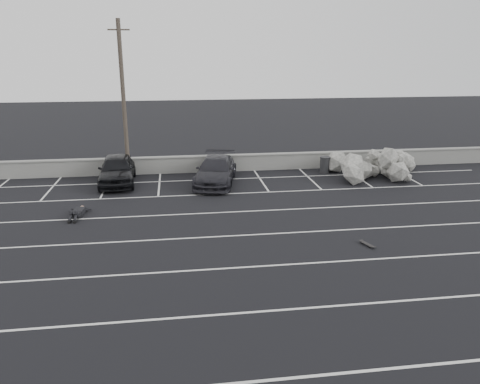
{
  "coord_description": "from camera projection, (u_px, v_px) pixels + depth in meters",
  "views": [
    {
      "loc": [
        -0.99,
        -15.03,
        7.42
      ],
      "look_at": [
        1.96,
        5.96,
        1.0
      ],
      "focal_mm": 35.0,
      "sensor_mm": 36.0,
      "label": 1
    }
  ],
  "objects": [
    {
      "name": "stall_lines",
      "position": [
        199.0,
        225.0,
        20.69
      ],
      "size": [
        36.0,
        20.05,
        0.01
      ],
      "color": "silver",
      "rests_on": "ground"
    },
    {
      "name": "seawall",
      "position": [
        192.0,
        164.0,
        29.64
      ],
      "size": [
        50.0,
        0.45,
        1.06
      ],
      "color": "gray",
      "rests_on": "ground"
    },
    {
      "name": "car_left",
      "position": [
        117.0,
        169.0,
        27.07
      ],
      "size": [
        2.19,
        4.99,
        1.67
      ],
      "primitive_type": "imported",
      "rotation": [
        0.0,
        0.0,
        0.04
      ],
      "color": "black",
      "rests_on": "ground"
    },
    {
      "name": "utility_pole",
      "position": [
        124.0,
        101.0,
        27.18
      ],
      "size": [
        1.22,
        0.24,
        9.16
      ],
      "color": "#4C4238",
      "rests_on": "ground"
    },
    {
      "name": "riprap_pile",
      "position": [
        371.0,
        167.0,
        28.61
      ],
      "size": [
        6.26,
        4.36,
        1.58
      ],
      "color": "#ACAAA1",
      "rests_on": "ground"
    },
    {
      "name": "car_right",
      "position": [
        216.0,
        171.0,
        27.07
      ],
      "size": [
        3.19,
        5.57,
        1.52
      ],
      "primitive_type": "imported",
      "rotation": [
        0.0,
        0.0,
        -0.21
      ],
      "color": "black",
      "rests_on": "ground"
    },
    {
      "name": "person",
      "position": [
        79.0,
        209.0,
        22.07
      ],
      "size": [
        1.41,
        2.64,
        0.49
      ],
      "primitive_type": null,
      "rotation": [
        0.0,
        0.0,
        -0.09
      ],
      "color": "black",
      "rests_on": "ground"
    },
    {
      "name": "ground",
      "position": [
        209.0,
        270.0,
        16.53
      ],
      "size": [
        120.0,
        120.0,
        0.0
      ],
      "primitive_type": "plane",
      "color": "black",
      "rests_on": "ground"
    },
    {
      "name": "trash_bin",
      "position": [
        325.0,
        165.0,
        29.51
      ],
      "size": [
        0.69,
        0.69,
        1.03
      ],
      "rotation": [
        0.0,
        0.0,
        -0.02
      ],
      "color": "#28282B",
      "rests_on": "ground"
    },
    {
      "name": "skateboard",
      "position": [
        367.0,
        244.0,
        18.53
      ],
      "size": [
        0.38,
        0.69,
        0.08
      ],
      "rotation": [
        0.0,
        0.0,
        0.34
      ],
      "color": "black",
      "rests_on": "ground"
    }
  ]
}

